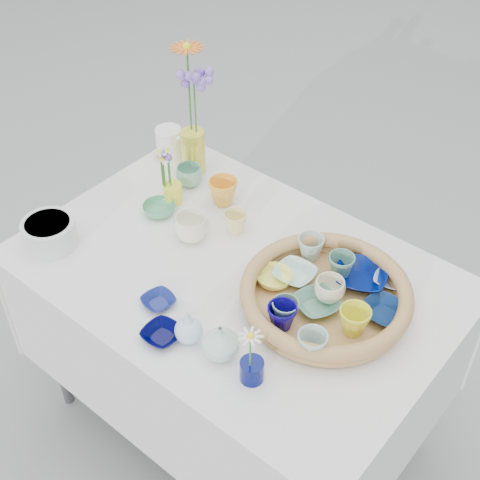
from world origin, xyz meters
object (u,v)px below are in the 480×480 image
Objects in this scene: wicker_tray at (326,296)px; tall_vase_yellow at (193,151)px; bud_vase_seafoam at (220,341)px; display_table at (237,419)px.

wicker_tray is 3.06× the size of tall_vase_yellow.
bud_vase_seafoam is 0.82m from tall_vase_yellow.
wicker_tray is at bearing -18.87° from tall_vase_yellow.
display_table is 2.66× the size of wicker_tray.
wicker_tray is at bearing 10.12° from display_table.
tall_vase_yellow is at bearing 145.95° from display_table.
wicker_tray is 0.33m from bud_vase_seafoam.
bud_vase_seafoam is at bearing -109.38° from wicker_tray.
display_table is at bearing -169.88° from wicker_tray.
display_table is 0.99m from tall_vase_yellow.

